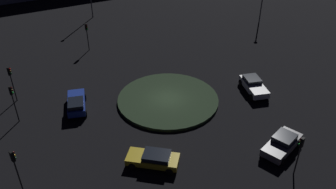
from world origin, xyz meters
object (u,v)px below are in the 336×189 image
object	(u,v)px
traffic_light_southeast	(13,97)
traffic_light_north	(300,149)
traffic_light_south	(87,32)
car_blue	(76,103)
traffic_light_east	(15,165)
traffic_light_southeast_near	(11,77)
car_grey	(282,143)
car_white	(254,85)
car_yellow	(154,159)

from	to	relation	value
traffic_light_southeast	traffic_light_north	world-z (taller)	traffic_light_southeast
traffic_light_southeast	traffic_light_south	size ratio (longest dim) A/B	1.06
car_blue	traffic_light_south	world-z (taller)	traffic_light_south
car_blue	traffic_light_north	size ratio (longest dim) A/B	1.19
traffic_light_east	traffic_light_north	size ratio (longest dim) A/B	1.15
traffic_light_south	traffic_light_north	distance (m)	31.78
traffic_light_east	traffic_light_southeast_near	bearing A→B (deg)	62.51
traffic_light_southeast	traffic_light_south	xyz separation A→B (m)	(-13.65, -9.74, -0.17)
traffic_light_south	car_grey	bearing A→B (deg)	4.82
car_blue	car_white	distance (m)	19.51
car_white	car_grey	distance (m)	9.91
car_white	traffic_light_north	distance (m)	13.04
car_grey	traffic_light_north	size ratio (longest dim) A/B	1.19
car_white	car_yellow	distance (m)	15.99
traffic_light_east	traffic_light_southeast	size ratio (longest dim) A/B	1.08
traffic_light_southeast	car_yellow	bearing A→B (deg)	-37.90
traffic_light_southeast	car_blue	bearing A→B (deg)	7.21
car_yellow	traffic_light_southeast	bearing A→B (deg)	-13.28
car_white	car_grey	bearing A→B (deg)	-8.65
car_white	traffic_light_southeast_near	distance (m)	26.26
car_blue	traffic_light_north	xyz separation A→B (m)	(-8.98, 20.08, 1.98)
traffic_light_north	traffic_light_east	bearing A→B (deg)	52.09
car_grey	traffic_light_southeast	size ratio (longest dim) A/B	1.13
car_blue	car_grey	world-z (taller)	car_grey
traffic_light_southeast_near	car_white	bearing A→B (deg)	4.38
car_grey	traffic_light_southeast	xyz separation A→B (m)	(16.15, -19.64, 2.16)
car_grey	car_blue	bearing A→B (deg)	-65.77
traffic_light_east	traffic_light_southeast_near	size ratio (longest dim) A/B	1.09
car_grey	car_yellow	distance (m)	11.54
car_blue	traffic_light_southeast_near	distance (m)	7.43
car_grey	car_yellow	bearing A→B (deg)	-38.84
car_blue	car_yellow	bearing A→B (deg)	-146.94
car_white	car_yellow	size ratio (longest dim) A/B	1.03
car_grey	traffic_light_north	world-z (taller)	traffic_light_north
car_blue	traffic_light_southeast	xyz separation A→B (m)	(5.39, -1.95, 2.13)
car_blue	car_yellow	distance (m)	11.66
traffic_light_east	traffic_light_southeast	bearing A→B (deg)	62.23
car_white	traffic_light_north	xyz separation A→B (m)	(7.85, 10.21, 2.00)
car_yellow	traffic_light_southeast	size ratio (longest dim) A/B	1.12
car_white	traffic_light_southeast_near	xyz separation A→B (m)	(20.96, -15.67, 2.14)
car_grey	traffic_light_east	bearing A→B (deg)	-34.48
traffic_light_south	traffic_light_east	bearing A→B (deg)	-41.39
traffic_light_north	car_blue	bearing A→B (deg)	21.39
car_grey	traffic_light_south	bearing A→B (deg)	-92.20
car_white	traffic_light_east	world-z (taller)	traffic_light_east
car_yellow	traffic_light_east	xyz separation A→B (m)	(9.66, -4.02, 2.47)
car_grey	traffic_light_east	xyz separation A→B (m)	(19.47, -10.10, 2.39)
traffic_light_southeast	traffic_light_north	distance (m)	26.30
car_blue	traffic_light_south	xyz separation A→B (m)	(-8.26, -11.69, 1.97)
traffic_light_east	traffic_light_north	world-z (taller)	traffic_light_east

